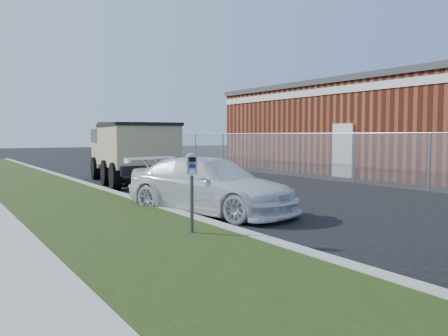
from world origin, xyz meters
TOP-DOWN VIEW (x-y plane):
  - ground at (0.00, 0.00)m, footprint 120.00×120.00m
  - streetside at (-5.57, 2.00)m, footprint 6.12×50.00m
  - chainlink_fence at (6.00, 7.00)m, footprint 0.06×30.06m
  - brick_building at (12.00, 8.00)m, footprint 9.20×14.20m
  - parking_meter at (-3.34, -1.12)m, footprint 0.21×0.17m
  - white_wagon at (-1.70, 1.20)m, footprint 2.98×4.57m
  - dump_truck at (-0.72, 8.61)m, footprint 2.94×5.94m

SIDE VIEW (x-z plane):
  - ground at x=0.00m, z-range 0.00..0.00m
  - streetside at x=-5.57m, z-range -0.01..0.14m
  - white_wagon at x=-1.70m, z-range 0.00..1.23m
  - parking_meter at x=-3.34m, z-range 0.42..1.74m
  - dump_truck at x=-0.72m, z-range 0.14..2.37m
  - chainlink_fence at x=6.00m, z-range -13.74..16.26m
  - brick_building at x=12.00m, z-range 0.04..4.21m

